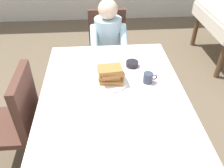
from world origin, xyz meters
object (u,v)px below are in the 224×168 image
at_px(plate_breakfast, 111,82).
at_px(knife_right_of_plate, 134,83).
at_px(breakfast_stack, 111,74).
at_px(bowl_butter, 132,64).
at_px(chair_diner, 108,45).
at_px(diner_person, 108,40).
at_px(fork_left_of_plate, 87,85).
at_px(spoon_near_edge, 116,109).
at_px(cup_coffee, 148,78).
at_px(dining_table_main, 113,101).
at_px(chair_left_side, 17,117).

height_order(plate_breakfast, knife_right_of_plate, plate_breakfast).
relative_size(breakfast_stack, bowl_butter, 1.99).
distance_m(chair_diner, diner_person, 0.21).
bearing_deg(plate_breakfast, knife_right_of_plate, -6.01).
bearing_deg(breakfast_stack, fork_left_of_plate, -174.51).
xyz_separation_m(plate_breakfast, spoon_near_edge, (0.02, -0.31, -0.01)).
distance_m(chair_diner, knife_right_of_plate, 1.10).
distance_m(cup_coffee, bowl_butter, 0.26).
height_order(plate_breakfast, breakfast_stack, breakfast_stack).
bearing_deg(bowl_butter, plate_breakfast, -131.97).
bearing_deg(fork_left_of_plate, dining_table_main, -113.64).
relative_size(breakfast_stack, cup_coffee, 1.94).
height_order(diner_person, spoon_near_edge, diner_person).
height_order(breakfast_stack, fork_left_of_plate, breakfast_stack).
distance_m(cup_coffee, fork_left_of_plate, 0.49).
height_order(breakfast_stack, cup_coffee, breakfast_stack).
height_order(diner_person, cup_coffee, diner_person).
distance_m(plate_breakfast, bowl_butter, 0.31).
relative_size(fork_left_of_plate, knife_right_of_plate, 0.90).
height_order(chair_diner, knife_right_of_plate, chair_diner).
bearing_deg(chair_left_side, cup_coffee, -84.24).
bearing_deg(knife_right_of_plate, plate_breakfast, 89.02).
bearing_deg(cup_coffee, bowl_butter, 110.59).
distance_m(chair_diner, bowl_butter, 0.87).
bearing_deg(breakfast_stack, chair_diner, 88.10).
xyz_separation_m(diner_person, breakfast_stack, (-0.03, -0.89, 0.15)).
xyz_separation_m(dining_table_main, fork_left_of_plate, (-0.20, 0.10, 0.09)).
relative_size(diner_person, fork_left_of_plate, 6.22).
relative_size(chair_left_side, plate_breakfast, 3.32).
bearing_deg(bowl_butter, knife_right_of_plate, -93.79).
xyz_separation_m(diner_person, plate_breakfast, (-0.04, -0.89, 0.08)).
relative_size(plate_breakfast, bowl_butter, 2.55).
distance_m(chair_diner, cup_coffee, 1.12).
bearing_deg(knife_right_of_plate, cup_coffee, -83.52).
bearing_deg(dining_table_main, fork_left_of_plate, 152.34).
relative_size(cup_coffee, spoon_near_edge, 0.75).
height_order(chair_left_side, plate_breakfast, chair_left_side).
xyz_separation_m(diner_person, bowl_butter, (0.17, -0.66, 0.09)).
bearing_deg(chair_left_side, chair_diner, -34.29).
relative_size(breakfast_stack, spoon_near_edge, 1.46).
relative_size(dining_table_main, plate_breakfast, 5.44).
height_order(breakfast_stack, bowl_butter, breakfast_stack).
distance_m(dining_table_main, bowl_butter, 0.42).
bearing_deg(bowl_butter, diner_person, 104.48).
relative_size(dining_table_main, diner_person, 1.36).
xyz_separation_m(diner_person, spoon_near_edge, (-0.02, -1.20, 0.07)).
height_order(diner_person, fork_left_of_plate, diner_person).
distance_m(dining_table_main, spoon_near_edge, 0.21).
distance_m(chair_left_side, plate_breakfast, 0.80).
bearing_deg(knife_right_of_plate, diner_person, 14.63).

